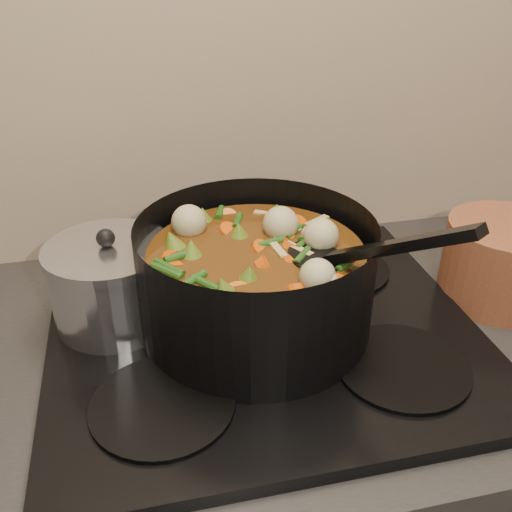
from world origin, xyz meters
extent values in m
plane|color=tan|center=(0.00, 2.25, 1.30)|extent=(4.00, 0.00, 4.00)
cube|color=black|center=(0.00, 1.93, 0.89)|extent=(2.64, 0.64, 0.05)
cube|color=black|center=(0.00, 1.93, 0.92)|extent=(0.62, 0.54, 0.02)
cylinder|color=black|center=(-0.16, 1.80, 0.93)|extent=(0.18, 0.18, 0.01)
cylinder|color=black|center=(0.16, 1.80, 0.93)|extent=(0.18, 0.18, 0.01)
cylinder|color=black|center=(-0.16, 2.06, 0.93)|extent=(0.18, 0.18, 0.01)
cylinder|color=black|center=(0.16, 2.06, 0.93)|extent=(0.18, 0.18, 0.01)
cylinder|color=black|center=(-0.01, 1.94, 1.01)|extent=(0.43, 0.43, 0.17)
cylinder|color=black|center=(-0.01, 1.94, 0.94)|extent=(0.33, 0.33, 0.01)
cylinder|color=#582F0F|center=(-0.01, 1.94, 1.00)|extent=(0.30, 0.30, 0.12)
cylinder|color=#E9510B|center=(0.03, 1.94, 1.05)|extent=(0.03, 0.04, 0.03)
cylinder|color=#E9510B|center=(0.04, 2.00, 1.05)|extent=(0.05, 0.04, 0.03)
cylinder|color=#E9510B|center=(-0.03, 2.05, 1.05)|extent=(0.05, 0.05, 0.03)
cylinder|color=#E9510B|center=(-0.06, 1.97, 1.05)|extent=(0.04, 0.04, 0.03)
cylinder|color=#E9510B|center=(-0.10, 1.91, 1.05)|extent=(0.04, 0.04, 0.03)
cylinder|color=#E9510B|center=(-0.03, 1.90, 1.05)|extent=(0.05, 0.05, 0.03)
cylinder|color=#E9510B|center=(0.02, 1.87, 1.05)|extent=(0.04, 0.04, 0.03)
cylinder|color=#E9510B|center=(0.10, 1.90, 1.05)|extent=(0.04, 0.04, 0.03)
cylinder|color=#E9510B|center=(0.04, 1.97, 1.05)|extent=(0.05, 0.05, 0.03)
cylinder|color=#E9510B|center=(0.01, 2.03, 1.05)|extent=(0.04, 0.05, 0.03)
cylinder|color=#E9510B|center=(-0.04, 1.97, 1.05)|extent=(0.04, 0.03, 0.03)
cylinder|color=#E9510B|center=(-0.09, 1.94, 1.05)|extent=(0.04, 0.05, 0.03)
cylinder|color=#E9510B|center=(-0.09, 1.86, 1.05)|extent=(0.05, 0.05, 0.03)
sphere|color=#C3B98A|center=(0.06, 1.94, 1.07)|extent=(0.05, 0.05, 0.05)
sphere|color=#C3B98A|center=(-0.04, 2.00, 1.07)|extent=(0.05, 0.05, 0.05)
sphere|color=#C3B98A|center=(-0.06, 1.89, 1.07)|extent=(0.05, 0.05, 0.05)
sphere|color=#C3B98A|center=(0.05, 1.91, 1.07)|extent=(0.05, 0.05, 0.05)
cone|color=#586F1B|center=(-0.09, 1.88, 1.06)|extent=(0.05, 0.04, 0.04)
cone|color=#586F1B|center=(0.02, 1.85, 1.06)|extent=(0.05, 0.04, 0.04)
cone|color=#586F1B|center=(0.09, 1.94, 1.06)|extent=(0.05, 0.04, 0.04)
cone|color=#586F1B|center=(0.01, 2.03, 1.06)|extent=(0.05, 0.04, 0.04)
cone|color=#586F1B|center=(-0.09, 1.99, 1.06)|extent=(0.05, 0.04, 0.04)
cone|color=#586F1B|center=(-0.08, 1.88, 1.06)|extent=(0.05, 0.04, 0.04)
cone|color=#586F1B|center=(0.03, 1.85, 1.06)|extent=(0.05, 0.04, 0.04)
cylinder|color=#265519|center=(0.02, 1.98, 1.06)|extent=(0.01, 0.04, 0.01)
cylinder|color=#265519|center=(-0.02, 2.05, 1.06)|extent=(0.04, 0.04, 0.01)
cylinder|color=#265519|center=(-0.08, 2.00, 1.06)|extent=(0.05, 0.02, 0.01)
cylinder|color=#265519|center=(-0.08, 1.93, 1.06)|extent=(0.03, 0.04, 0.01)
cylinder|color=#265519|center=(-0.04, 1.90, 1.06)|extent=(0.03, 0.04, 0.01)
cylinder|color=#265519|center=(0.01, 1.83, 1.06)|extent=(0.05, 0.02, 0.01)
cylinder|color=#265519|center=(0.07, 1.89, 1.06)|extent=(0.04, 0.04, 0.01)
cylinder|color=#265519|center=(0.06, 1.96, 1.06)|extent=(0.01, 0.04, 0.01)
cylinder|color=#265519|center=(0.01, 1.98, 1.06)|extent=(0.04, 0.04, 0.01)
cylinder|color=#265519|center=(-0.05, 2.05, 1.06)|extent=(0.05, 0.02, 0.01)
cylinder|color=#265519|center=(-0.10, 1.98, 1.06)|extent=(0.03, 0.04, 0.01)
cylinder|color=#265519|center=(-0.08, 1.91, 1.06)|extent=(0.03, 0.04, 0.01)
cylinder|color=#265519|center=(-0.03, 1.89, 1.06)|extent=(0.05, 0.02, 0.01)
cylinder|color=#265519|center=(0.04, 1.84, 1.06)|extent=(0.04, 0.04, 0.01)
cube|color=tan|center=(-0.09, 1.93, 1.06)|extent=(0.05, 0.01, 0.00)
cube|color=tan|center=(0.00, 1.86, 1.06)|extent=(0.02, 0.05, 0.00)
cube|color=tan|center=(0.07, 1.96, 1.06)|extent=(0.05, 0.03, 0.00)
cube|color=tan|center=(-0.03, 2.02, 1.06)|extent=(0.04, 0.04, 0.00)
cube|color=tan|center=(-0.09, 1.91, 1.06)|extent=(0.03, 0.05, 0.00)
ellipsoid|color=black|center=(0.06, 1.90, 1.06)|extent=(0.08, 0.10, 0.01)
cube|color=black|center=(0.13, 1.81, 1.11)|extent=(0.13, 0.18, 0.12)
cylinder|color=silver|center=(-0.21, 2.00, 0.99)|extent=(0.18, 0.18, 0.11)
cylinder|color=silver|center=(-0.21, 2.00, 1.05)|extent=(0.18, 0.18, 0.01)
sphere|color=black|center=(-0.21, 2.00, 1.07)|extent=(0.03, 0.03, 0.03)
cylinder|color=brown|center=(0.40, 1.95, 0.98)|extent=(0.20, 0.20, 0.13)
camera|label=1|loc=(-0.16, 1.27, 1.44)|focal=40.00mm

